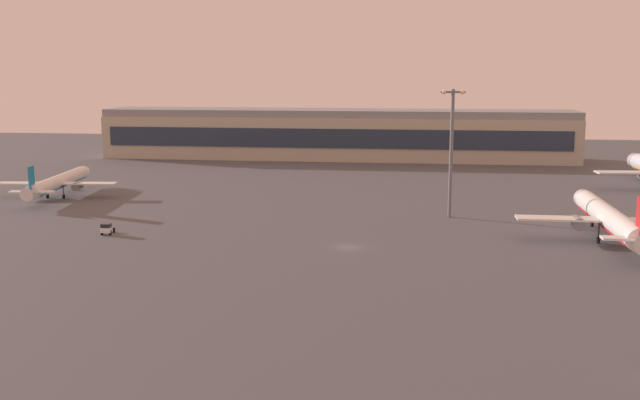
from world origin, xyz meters
TOP-DOWN VIEW (x-y plane):
  - ground_plane at (0.00, 0.00)m, footprint 416.00×416.00m
  - terminal_building at (-15.90, 125.58)m, footprint 156.19×22.40m
  - airplane_near_gate at (44.35, 10.51)m, footprint 31.65×40.74m
  - airplane_far_stand at (-71.76, 40.04)m, footprint 27.72×35.53m
  - pushback_tug at (-44.01, 3.81)m, footprint 2.10×3.24m
  - apron_light_central at (17.84, 28.24)m, footprint 4.80×0.90m

SIDE VIEW (x-z plane):
  - ground_plane at x=0.00m, z-range 0.00..0.00m
  - pushback_tug at x=-44.01m, z-range 0.04..2.09m
  - airplane_far_stand at x=-71.76m, z-range -1.11..8.00m
  - airplane_near_gate at x=44.35m, z-range -1.28..9.20m
  - terminal_building at x=-15.90m, z-range -0.11..16.29m
  - apron_light_central at x=17.84m, z-range 1.84..27.44m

